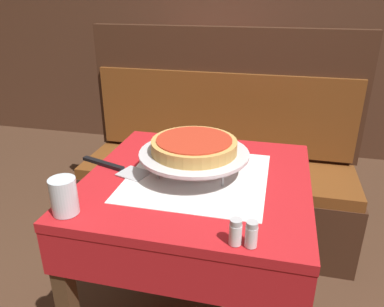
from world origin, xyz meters
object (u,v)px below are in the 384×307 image
(booth_bench, at_px, (217,180))
(pizza_server, at_px, (116,167))
(pizza_pan_stand, at_px, (194,154))
(pepper_shaker, at_px, (251,234))
(dining_table_rear, at_px, (202,90))
(condiment_caddy, at_px, (202,69))
(water_glass_near, at_px, (64,196))
(salt_shaker, at_px, (235,232))
(dining_table_front, at_px, (197,205))
(deep_dish_pizza, at_px, (194,145))

(booth_bench, relative_size, pizza_server, 5.36)
(pizza_pan_stand, bearing_deg, pepper_shaker, -57.25)
(dining_table_rear, relative_size, pizza_pan_stand, 2.11)
(condiment_caddy, bearing_deg, water_glass_near, -89.36)
(dining_table_rear, relative_size, salt_shaker, 11.09)
(dining_table_front, height_order, water_glass_near, water_glass_near)
(booth_bench, bearing_deg, salt_shaker, -78.49)
(dining_table_rear, bearing_deg, pizza_pan_stand, -78.99)
(pizza_server, height_order, salt_shaker, salt_shaker)
(pizza_pan_stand, relative_size, pizza_server, 1.30)
(condiment_caddy, bearing_deg, pizza_server, -88.61)
(dining_table_front, bearing_deg, salt_shaker, -62.91)
(dining_table_rear, relative_size, condiment_caddy, 5.03)
(pepper_shaker, bearing_deg, water_glass_near, 176.74)
(pizza_server, xyz_separation_m, condiment_caddy, (-0.04, 1.62, 0.04))
(deep_dish_pizza, bearing_deg, dining_table_front, -46.16)
(pepper_shaker, bearing_deg, dining_table_front, 122.13)
(pizza_pan_stand, xyz_separation_m, condiment_caddy, (-0.32, 1.60, -0.03))
(dining_table_rear, bearing_deg, pizza_server, -89.07)
(pizza_server, distance_m, salt_shaker, 0.57)
(dining_table_front, distance_m, booth_bench, 0.86)
(pizza_server, height_order, water_glass_near, water_glass_near)
(salt_shaker, height_order, condiment_caddy, condiment_caddy)
(water_glass_near, bearing_deg, pepper_shaker, -3.26)
(pizza_pan_stand, height_order, condiment_caddy, condiment_caddy)
(deep_dish_pizza, height_order, salt_shaker, deep_dish_pizza)
(pizza_server, bearing_deg, dining_table_front, 1.61)
(dining_table_front, height_order, deep_dish_pizza, deep_dish_pizza)
(pepper_shaker, distance_m, condiment_caddy, 2.02)
(pizza_server, bearing_deg, deep_dish_pizza, 4.97)
(deep_dish_pizza, bearing_deg, salt_shaker, -61.99)
(pizza_pan_stand, xyz_separation_m, pepper_shaker, (0.22, -0.35, -0.04))
(dining_table_front, distance_m, pepper_shaker, 0.42)
(dining_table_rear, relative_size, pizza_server, 2.74)
(pepper_shaker, bearing_deg, pizza_server, 147.13)
(pepper_shaker, bearing_deg, pizza_pan_stand, 122.75)
(dining_table_front, xyz_separation_m, pizza_server, (-0.29, -0.01, 0.12))
(salt_shaker, relative_size, pepper_shaker, 1.01)
(water_glass_near, relative_size, condiment_caddy, 0.69)
(water_glass_near, bearing_deg, dining_table_front, 44.23)
(booth_bench, height_order, pizza_server, booth_bench)
(dining_table_front, bearing_deg, booth_bench, 94.28)
(dining_table_rear, bearing_deg, dining_table_front, -78.57)
(pizza_pan_stand, height_order, pizza_server, pizza_pan_stand)
(dining_table_front, bearing_deg, deep_dish_pizza, 133.84)
(booth_bench, bearing_deg, pepper_shaker, -76.61)
(dining_table_rear, bearing_deg, salt_shaker, -75.64)
(pizza_pan_stand, distance_m, deep_dish_pizza, 0.03)
(dining_table_rear, distance_m, pepper_shaker, 1.98)
(dining_table_front, height_order, condiment_caddy, condiment_caddy)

